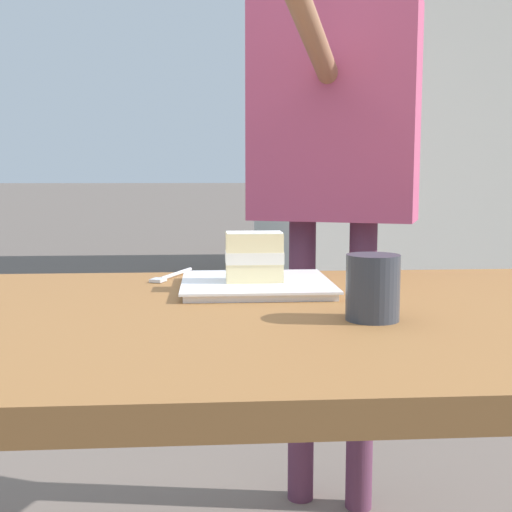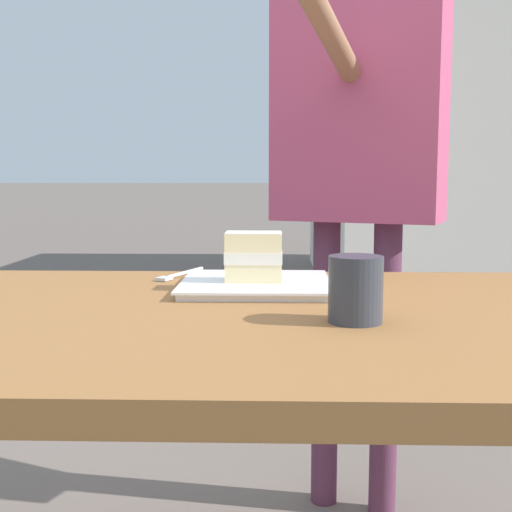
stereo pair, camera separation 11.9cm
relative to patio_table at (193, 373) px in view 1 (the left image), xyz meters
The scene contains 7 objects.
patio_table is the anchor object (origin of this frame).
dessert_plate 0.24m from the patio_table, 120.38° to the right, with size 0.26×0.26×0.02m.
cake_slice 0.26m from the patio_table, 120.74° to the right, with size 0.10×0.07×0.09m.
dessert_fork 0.35m from the patio_table, 81.47° to the right, with size 0.08×0.16×0.01m.
coffee_cup 0.30m from the patio_table, 162.77° to the left, with size 0.08×0.08×0.09m.
diner_person 0.99m from the patio_table, 114.22° to the right, with size 0.48×0.62×1.61m.
patio_building 5.06m from the patio_table, 114.21° to the right, with size 3.05×3.66×2.50m.
Camera 1 is at (-0.03, 0.99, 0.94)m, focal length 46.79 mm.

